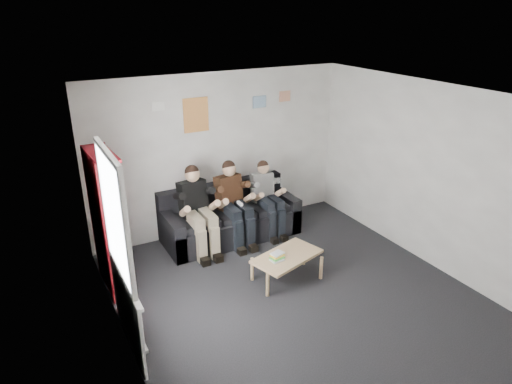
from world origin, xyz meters
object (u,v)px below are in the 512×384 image
(person_left, at_px, (198,211))
(person_right, at_px, (268,198))
(coffee_table, at_px, (287,258))
(sofa, at_px, (230,219))
(bookshelf, at_px, (110,222))
(person_middle, at_px, (234,204))

(person_left, xyz_separation_m, person_right, (1.26, 0.01, -0.05))
(person_left, bearing_deg, coffee_table, -68.58)
(sofa, bearing_deg, person_right, -17.56)
(sofa, xyz_separation_m, bookshelf, (-2.03, -0.57, 0.67))
(coffee_table, bearing_deg, sofa, 95.10)
(bookshelf, bearing_deg, person_middle, 7.15)
(person_left, bearing_deg, person_middle, -7.47)
(bookshelf, relative_size, person_middle, 1.44)
(sofa, relative_size, person_middle, 1.66)
(person_middle, bearing_deg, person_right, -8.61)
(coffee_table, relative_size, person_left, 0.71)
(coffee_table, relative_size, person_middle, 0.72)
(person_left, distance_m, person_middle, 0.63)
(bookshelf, relative_size, coffee_table, 1.99)
(bookshelf, height_order, person_left, bookshelf)
(person_right, bearing_deg, bookshelf, -163.64)
(person_left, relative_size, person_middle, 1.02)
(bookshelf, relative_size, person_right, 1.55)
(sofa, relative_size, person_left, 1.63)
(sofa, xyz_separation_m, coffee_table, (0.14, -1.60, 0.03))
(bookshelf, relative_size, person_left, 1.41)
(bookshelf, xyz_separation_m, person_right, (2.65, 0.37, -0.34))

